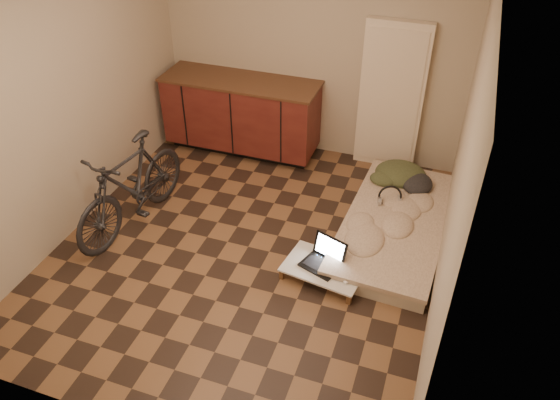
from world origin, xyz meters
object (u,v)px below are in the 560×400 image
(futon, at_px, (395,225))
(lap_desk, at_px, (324,268))
(bicycle, at_px, (130,182))
(laptop, at_px, (324,259))

(futon, xyz_separation_m, lap_desk, (-0.50, -0.84, 0.02))
(bicycle, height_order, futon, bicycle)
(futon, height_order, lap_desk, futon)
(futon, distance_m, laptop, 0.96)
(laptop, bearing_deg, lap_desk, -44.71)
(bicycle, height_order, lap_desk, bicycle)
(bicycle, xyz_separation_m, lap_desk, (2.00, -0.12, -0.41))
(laptop, bearing_deg, bicycle, -162.69)
(bicycle, xyz_separation_m, futon, (2.50, 0.72, -0.42))
(bicycle, distance_m, laptop, 2.01)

